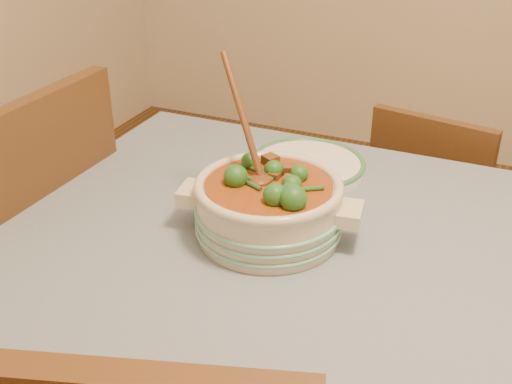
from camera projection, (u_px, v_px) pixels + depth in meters
dining_table at (379, 300)px, 1.32m from camera, size 1.68×1.08×0.76m
stew_casserole at (269, 203)px, 1.34m from camera, size 0.40×0.34×0.37m
white_plate at (307, 164)px, 1.65m from camera, size 0.30×0.30×0.03m
chair_far at (432, 209)px, 2.08m from camera, size 0.44×0.44×0.80m
chair_left at (29, 241)px, 1.71m from camera, size 0.47×0.47×0.99m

